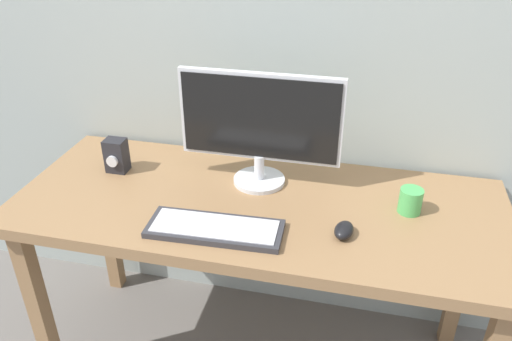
{
  "coord_description": "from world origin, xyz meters",
  "views": [
    {
      "loc": [
        0.32,
        -1.4,
        1.69
      ],
      "look_at": [
        -0.01,
        0.0,
        0.88
      ],
      "focal_mm": 35.33,
      "sensor_mm": 36.0,
      "label": 1
    }
  ],
  "objects": [
    {
      "name": "desk",
      "position": [
        0.0,
        0.0,
        0.68
      ],
      "size": [
        1.67,
        0.68,
        0.76
      ],
      "color": "#936D47",
      "rests_on": "ground_plane"
    },
    {
      "name": "keyboard_primary",
      "position": [
        -0.09,
        -0.2,
        0.77
      ],
      "size": [
        0.43,
        0.17,
        0.02
      ],
      "color": "#333338",
      "rests_on": "desk"
    },
    {
      "name": "mouse",
      "position": [
        0.3,
        -0.13,
        0.78
      ],
      "size": [
        0.07,
        0.1,
        0.04
      ],
      "primitive_type": "ellipsoid",
      "rotation": [
        0.0,
        0.0,
        -0.17
      ],
      "color": "black",
      "rests_on": "desk"
    },
    {
      "name": "monitor",
      "position": [
        -0.03,
        0.14,
        0.98
      ],
      "size": [
        0.57,
        0.19,
        0.41
      ],
      "color": "silver",
      "rests_on": "desk"
    },
    {
      "name": "audio_controller",
      "position": [
        -0.56,
        0.09,
        0.82
      ],
      "size": [
        0.08,
        0.07,
        0.13
      ],
      "color": "#232328",
      "rests_on": "desk"
    },
    {
      "name": "coffee_mug",
      "position": [
        0.5,
        0.05,
        0.8
      ],
      "size": [
        0.08,
        0.08,
        0.08
      ],
      "primitive_type": "cylinder",
      "color": "#4CB259",
      "rests_on": "desk"
    }
  ]
}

